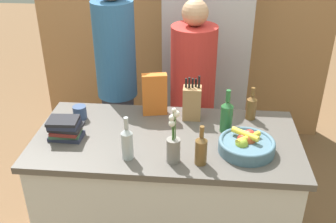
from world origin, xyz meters
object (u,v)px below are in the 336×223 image
at_px(flower_vase, 173,144).
at_px(book_stack, 65,129).
at_px(bottle_vinegar, 227,115).
at_px(fruit_bowl, 246,144).
at_px(bottle_oil, 251,107).
at_px(coffee_mug, 80,112).
at_px(bottle_water, 201,149).
at_px(refrigerator, 206,48).
at_px(bottle_wine, 127,142).
at_px(person_in_blue, 192,93).
at_px(person_at_sink, 117,75).
at_px(cereal_box, 155,94).
at_px(knife_block, 192,102).

height_order(flower_vase, book_stack, flower_vase).
height_order(flower_vase, bottle_vinegar, flower_vase).
xyz_separation_m(fruit_bowl, bottle_oil, (0.06, 0.38, 0.04)).
bearing_deg(fruit_bowl, bottle_vinegar, 117.24).
relative_size(coffee_mug, bottle_water, 0.53).
height_order(coffee_mug, book_stack, book_stack).
xyz_separation_m(refrigerator, bottle_wine, (-0.41, -1.54, -0.01)).
bearing_deg(person_in_blue, person_at_sink, 166.39).
height_order(bottle_oil, person_at_sink, person_at_sink).
bearing_deg(flower_vase, bottle_vinegar, 49.44).
bearing_deg(bottle_wine, person_at_sink, 105.37).
distance_m(cereal_box, coffee_mug, 0.50).
height_order(knife_block, bottle_oil, knife_block).
height_order(bottle_oil, bottle_vinegar, bottle_vinegar).
height_order(bottle_wine, bottle_water, bottle_wine).
relative_size(refrigerator, flower_vase, 6.11).
bearing_deg(bottle_water, coffee_mug, 151.60).
bearing_deg(bottle_wine, flower_vase, -2.04).
height_order(fruit_bowl, person_at_sink, person_at_sink).
distance_m(fruit_bowl, person_at_sink, 1.19).
bearing_deg(bottle_water, bottle_vinegar, 67.13).
bearing_deg(coffee_mug, book_stack, -93.59).
distance_m(flower_vase, person_in_blue, 0.90).
bearing_deg(bottle_water, cereal_box, 120.33).
xyz_separation_m(cereal_box, bottle_water, (0.31, -0.54, -0.05)).
relative_size(person_at_sink, person_in_blue, 1.11).
bearing_deg(knife_block, flower_vase, -99.23).
xyz_separation_m(bottle_oil, person_in_blue, (-0.39, 0.37, -0.10)).
relative_size(knife_block, person_in_blue, 0.19).
relative_size(flower_vase, coffee_mug, 2.70).
bearing_deg(bottle_oil, bottle_wine, -144.33).
relative_size(coffee_mug, bottle_vinegar, 0.44).
bearing_deg(bottle_wine, refrigerator, 74.92).
bearing_deg(bottle_water, person_in_blue, 94.82).
height_order(fruit_bowl, flower_vase, flower_vase).
xyz_separation_m(fruit_bowl, bottle_vinegar, (-0.11, 0.21, 0.06)).
height_order(refrigerator, person_in_blue, refrigerator).
height_order(fruit_bowl, bottle_water, bottle_water).
relative_size(bottle_oil, bottle_wine, 0.86).
distance_m(refrigerator, coffee_mug, 1.38).
distance_m(flower_vase, bottle_water, 0.15).
bearing_deg(bottle_wine, book_stack, 157.05).
relative_size(bottle_oil, person_at_sink, 0.13).
relative_size(cereal_box, book_stack, 1.39).
bearing_deg(knife_block, fruit_bowl, -47.80).
xyz_separation_m(bottle_oil, person_at_sink, (-0.96, 0.38, 0.02)).
bearing_deg(knife_block, person_at_sink, 144.67).
xyz_separation_m(cereal_box, book_stack, (-0.49, -0.35, -0.08)).
relative_size(cereal_box, coffee_mug, 2.30).
distance_m(knife_block, person_in_blue, 0.41).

